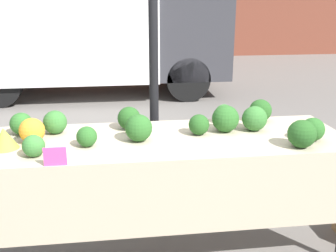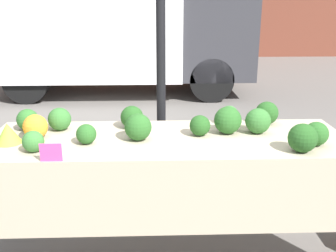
# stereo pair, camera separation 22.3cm
# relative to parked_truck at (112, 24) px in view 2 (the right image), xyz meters

# --- Properties ---
(ground_plane) EXTENTS (40.00, 40.00, 0.00)m
(ground_plane) POSITION_rel_parked_truck_xyz_m (0.84, -4.90, -1.25)
(ground_plane) COLOR slate
(tent_pole) EXTENTS (0.07, 0.07, 2.54)m
(tent_pole) POSITION_rel_parked_truck_xyz_m (0.81, -4.31, 0.02)
(tent_pole) COLOR black
(tent_pole) RESTS_ON ground_plane
(parked_truck) EXTENTS (4.60, 1.91, 2.33)m
(parked_truck) POSITION_rel_parked_truck_xyz_m (0.00, 0.00, 0.00)
(parked_truck) COLOR white
(parked_truck) RESTS_ON ground_plane
(market_table) EXTENTS (2.31, 0.75, 0.82)m
(market_table) POSITION_rel_parked_truck_xyz_m (0.84, -4.96, -0.54)
(market_table) COLOR tan
(market_table) RESTS_ON ground_plane
(orange_cauliflower) EXTENTS (0.16, 0.16, 0.16)m
(orange_cauliflower) POSITION_rel_parked_truck_xyz_m (-0.01, -4.88, -0.36)
(orange_cauliflower) COLOR orange
(orange_cauliflower) RESTS_ON market_table
(romanesco_head) EXTENTS (0.16, 0.16, 0.13)m
(romanesco_head) POSITION_rel_parked_truck_xyz_m (-0.15, -4.96, -0.37)
(romanesco_head) COLOR #93B238
(romanesco_head) RESTS_ON market_table
(broccoli_head_0) EXTENTS (0.16, 0.16, 0.16)m
(broccoli_head_0) POSITION_rel_parked_truck_xyz_m (0.60, -4.69, -0.36)
(broccoli_head_0) COLOR #23511E
(broccoli_head_0) RESTS_ON market_table
(broccoli_head_1) EXTENTS (0.17, 0.17, 0.17)m
(broccoli_head_1) POSITION_rel_parked_truck_xyz_m (1.44, -4.82, -0.35)
(broccoli_head_1) COLOR #336B2D
(broccoli_head_1) RESTS_ON market_table
(broccoli_head_2) EXTENTS (0.13, 0.13, 0.13)m
(broccoli_head_2) POSITION_rel_parked_truck_xyz_m (1.28, -4.62, -0.37)
(broccoli_head_2) COLOR #387533
(broccoli_head_2) RESTS_ON market_table
(broccoli_head_3) EXTENTS (0.15, 0.15, 0.15)m
(broccoli_head_3) POSITION_rel_parked_truck_xyz_m (1.73, -5.06, -0.36)
(broccoli_head_3) COLOR #285B23
(broccoli_head_3) RESTS_ON market_table
(broccoli_head_4) EXTENTS (0.15, 0.15, 0.15)m
(broccoli_head_4) POSITION_rel_parked_truck_xyz_m (-0.11, -4.71, -0.36)
(broccoli_head_4) COLOR #2D6628
(broccoli_head_4) RESTS_ON market_table
(broccoli_head_5) EXTENTS (0.16, 0.16, 0.16)m
(broccoli_head_5) POSITION_rel_parked_truck_xyz_m (1.55, -4.63, -0.36)
(broccoli_head_5) COLOR #23511E
(broccoli_head_5) RESTS_ON market_table
(broccoli_head_6) EXTENTS (0.16, 0.16, 0.16)m
(broccoli_head_6) POSITION_rel_parked_truck_xyz_m (0.11, -4.71, -0.36)
(broccoli_head_6) COLOR #336B2D
(broccoli_head_6) RESTS_ON market_table
(broccoli_head_7) EXTENTS (0.18, 0.18, 0.18)m
(broccoli_head_7) POSITION_rel_parked_truck_xyz_m (1.24, -4.82, -0.35)
(broccoli_head_7) COLOR #285B23
(broccoli_head_7) RESTS_ON market_table
(broccoli_head_8) EXTENTS (0.13, 0.13, 0.13)m
(broccoli_head_8) POSITION_rel_parked_truck_xyz_m (0.33, -4.99, -0.37)
(broccoli_head_8) COLOR #285B23
(broccoli_head_8) RESTS_ON market_table
(broccoli_head_9) EXTENTS (0.17, 0.17, 0.17)m
(broccoli_head_9) POSITION_rel_parked_truck_xyz_m (1.61, -5.17, -0.35)
(broccoli_head_9) COLOR #23511E
(broccoli_head_9) RESTS_ON market_table
(broccoli_head_10) EXTENTS (0.17, 0.17, 0.17)m
(broccoli_head_10) POSITION_rel_parked_truck_xyz_m (0.65, -4.93, -0.35)
(broccoli_head_10) COLOR #285B23
(broccoli_head_10) RESTS_ON market_table
(broccoli_head_11) EXTENTS (0.14, 0.14, 0.14)m
(broccoli_head_11) POSITION_rel_parked_truck_xyz_m (1.05, -4.86, -0.37)
(broccoli_head_11) COLOR #23511E
(broccoli_head_11) RESTS_ON market_table
(broccoli_head_12) EXTENTS (0.13, 0.13, 0.13)m
(broccoli_head_12) POSITION_rel_parked_truck_xyz_m (0.05, -5.11, -0.37)
(broccoli_head_12) COLOR #387533
(broccoli_head_12) RESTS_ON market_table
(price_sign) EXTENTS (0.12, 0.01, 0.10)m
(price_sign) POSITION_rel_parked_truck_xyz_m (0.18, -5.26, -0.39)
(price_sign) COLOR #EF4793
(price_sign) RESTS_ON market_table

